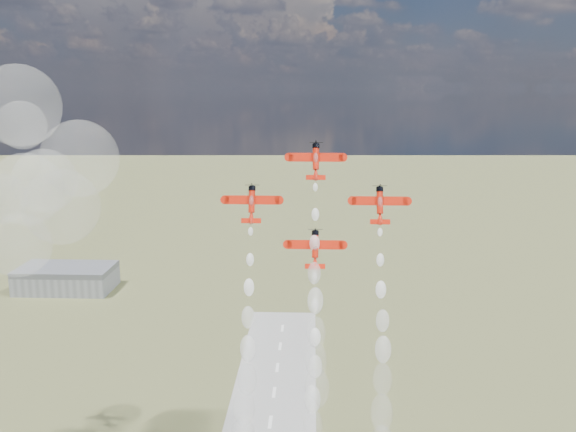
# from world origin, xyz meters

# --- Properties ---
(hangar) EXTENTS (50.00, 28.00, 13.00)m
(hangar) POSITION_xyz_m (-120.00, 180.00, 6.50)
(hangar) COLOR gray
(hangar) RESTS_ON ground
(plane_lead) EXTENTS (11.97, 5.54, 8.13)m
(plane_lead) POSITION_xyz_m (13.91, 2.77, 91.79)
(plane_lead) COLOR red
(plane_lead) RESTS_ON ground
(plane_left) EXTENTS (11.97, 5.54, 8.13)m
(plane_left) POSITION_xyz_m (-0.04, -0.94, 82.75)
(plane_left) COLOR red
(plane_left) RESTS_ON ground
(plane_right) EXTENTS (11.97, 5.54, 8.13)m
(plane_right) POSITION_xyz_m (27.86, -0.94, 82.75)
(plane_right) COLOR red
(plane_right) RESTS_ON ground
(plane_slot) EXTENTS (11.97, 5.54, 8.13)m
(plane_slot) POSITION_xyz_m (13.91, -4.65, 73.72)
(plane_slot) COLOR red
(plane_slot) RESTS_ON ground
(smoke_trail_lead) EXTENTS (5.10, 19.11, 42.49)m
(smoke_trail_lead) POSITION_xyz_m (14.25, -12.40, 54.29)
(smoke_trail_lead) COLOR white
(smoke_trail_lead) RESTS_ON plane_lead
(smoke_trail_left) EXTENTS (5.11, 19.28, 42.53)m
(smoke_trail_left) POSITION_xyz_m (-0.35, -16.42, 45.29)
(smoke_trail_left) COLOR white
(smoke_trail_left) RESTS_ON plane_left
(smoke_trail_right) EXTENTS (5.10, 19.86, 43.61)m
(smoke_trail_right) POSITION_xyz_m (27.84, -16.52, 44.88)
(smoke_trail_right) COLOR white
(smoke_trail_right) RESTS_ON plane_right
(drifted_smoke_cloud) EXTENTS (57.81, 36.86, 53.99)m
(drifted_smoke_cloud) POSITION_xyz_m (-63.47, 24.30, 88.14)
(drifted_smoke_cloud) COLOR white
(drifted_smoke_cloud) RESTS_ON ground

